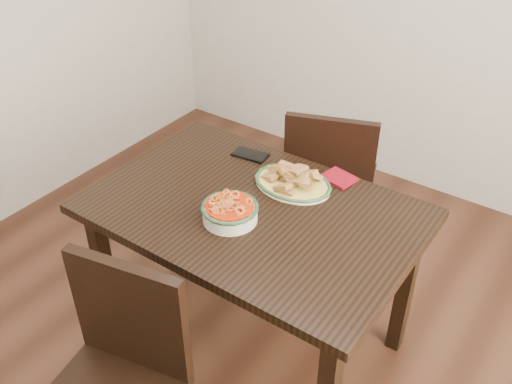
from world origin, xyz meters
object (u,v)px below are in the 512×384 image
Objects in this scene: dining_table at (253,226)px; fish_plate at (293,177)px; noodle_bowl at (230,210)px; chair_far at (330,180)px; chair_near at (118,373)px; smartphone at (250,155)px.

dining_table is 0.26m from fish_plate.
fish_plate is 0.33m from noodle_bowl.
chair_far is at bearing 97.89° from fish_plate.
chair_near is 4.11× the size of noodle_bowl.
chair_near is 0.68m from noodle_bowl.
dining_table is 8.16× the size of smartphone.
chair_far is 5.78× the size of smartphone.
chair_far is 0.56m from fish_plate.
fish_plate is (0.08, 0.94, 0.30)m from chair_near.
smartphone is at bearing 116.13° from noodle_bowl.
dining_table is 0.74m from chair_near.
fish_plate reaches higher than dining_table.
noodle_bowl is at bearing -71.06° from smartphone.
chair_far is 0.84m from noodle_bowl.
chair_far is 1.00× the size of chair_near.
chair_near reaches higher than dining_table.
chair_near is at bearing -86.23° from smartphone.
dining_table is 3.88× the size of fish_plate.
chair_far is at bearing 91.48° from dining_table.
fish_plate is at bearing 77.51° from dining_table.
dining_table is 0.18m from noodle_bowl.
chair_near is at bearing -94.69° from fish_plate.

